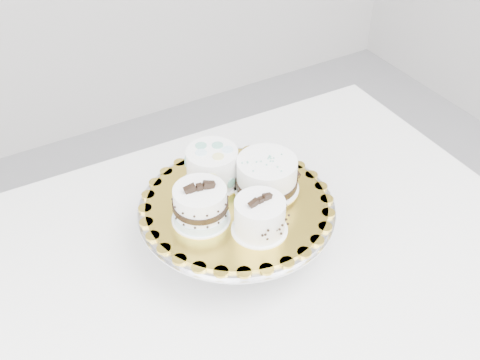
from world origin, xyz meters
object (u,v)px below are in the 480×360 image
cake_dots (212,166)px  cake_ribbon (267,175)px  cake_swirl (260,217)px  cake_board (237,204)px  cake_stand (237,217)px  table (224,288)px  cake_banded (200,206)px

cake_dots → cake_ribbon: (0.08, -0.07, -0.01)m
cake_dots → cake_ribbon: bearing=-18.9°
cake_swirl → cake_board: bearing=83.0°
cake_swirl → cake_stand: bearing=83.0°
table → cake_dots: size_ratio=9.90×
cake_board → cake_swirl: bearing=-90.6°
cake_stand → cake_board: (0.00, -0.00, 0.04)m
cake_dots → cake_stand: bearing=-61.8°
cake_stand → cake_swirl: bearing=-90.6°
cake_banded → cake_stand: bearing=15.1°
cake_stand → cake_board: bearing=-63.4°
table → cake_ribbon: (0.13, 0.05, 0.21)m
cake_board → cake_swirl: 0.09m
cake_dots → cake_swirl: bearing=-65.0°
cake_stand → cake_dots: bearing=95.7°
cake_dots → cake_board: bearing=-61.8°
cake_swirl → cake_ribbon: (0.08, 0.10, -0.00)m
cake_board → cake_ribbon: size_ratio=2.58×
table → cake_dots: bearing=70.8°
cake_swirl → cake_dots: (-0.01, 0.17, 0.01)m
cake_stand → cake_dots: 0.11m
table → cake_banded: bearing=128.8°
cake_board → cake_ribbon: (0.08, 0.01, 0.03)m
table → cake_swirl: cake_swirl is taller
table → cake_ribbon: size_ratio=9.64×
table → cake_board: size_ratio=3.74×
cake_banded → cake_board: bearing=15.1°
cake_board → cake_banded: size_ratio=3.06×
cake_stand → cake_board: cake_board is taller
cake_banded → cake_ribbon: (0.16, 0.02, -0.00)m
cake_stand → cake_swirl: size_ratio=3.68×
cake_board → cake_ribbon: 0.08m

